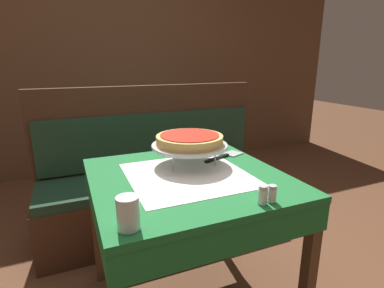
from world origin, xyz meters
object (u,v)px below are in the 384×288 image
Objects in this scene: booth_bench at (159,188)px; water_glass_near at (128,213)px; dining_table_front at (188,193)px; pizza_pan_stand at (190,146)px; dining_table_rear at (144,121)px; pepper_shaker at (272,194)px; deep_dish_pizza at (190,139)px; condiment_caddy at (142,108)px; salt_shaker at (263,195)px; pizza_server at (224,156)px.

water_glass_near is (-0.44, -1.17, 0.47)m from booth_bench.
booth_bench is at bearing 82.89° from dining_table_front.
pizza_pan_stand is (-0.04, -0.69, 0.52)m from booth_bench.
dining_table_rear is 11.47× the size of pepper_shaker.
deep_dish_pizza reaches higher than dining_table_front.
deep_dish_pizza is at bearing -95.94° from condiment_caddy.
pepper_shaker is at bearing 0.00° from salt_shaker.
salt_shaker is 0.46× the size of condiment_caddy.
pizza_pan_stand is 0.51m from pepper_shaker.
pepper_shaker is (0.04, 0.00, -0.00)m from salt_shaker.
dining_table_rear is 10.58× the size of salt_shaker.
deep_dish_pizza is 4.70× the size of salt_shaker.
pizza_pan_stand reaches higher than pepper_shaker.
deep_dish_pizza reaches higher than pizza_pan_stand.
deep_dish_pizza is (-0.00, 0.00, 0.03)m from pizza_pan_stand.
pizza_server is at bearing -74.85° from booth_bench.
deep_dish_pizza reaches higher than salt_shaker.
booth_bench is at bearing -98.70° from dining_table_rear.
pepper_shaker is (-0.10, -0.54, 0.03)m from pizza_server.
pepper_shaker is at bearing -76.31° from deep_dish_pizza.
salt_shaker is 0.04m from pepper_shaker.
pepper_shaker is 0.43× the size of condiment_caddy.
water_glass_near is at bearing -105.38° from dining_table_rear.
deep_dish_pizza reaches higher than water_glass_near.
deep_dish_pizza reaches higher than dining_table_rear.
dining_table_rear is 2.74× the size of pizza_server.
salt_shaker is at bearing -92.47° from condiment_caddy.
condiment_caddy is (0.05, 2.15, 0.01)m from pepper_shaker.
dining_table_front is 5.63× the size of condiment_caddy.
deep_dish_pizza is 0.63m from water_glass_near.
dining_table_front is at bearing -149.36° from pizza_server.
pizza_server is at bearing 30.64° from dining_table_front.
dining_table_rear is 1.05m from booth_bench.
water_glass_near is at bearing -105.07° from condiment_caddy.
water_glass_near reaches higher than dining_table_front.
salt_shaker is at bearing -88.15° from booth_bench.
salt_shaker is (0.04, -1.19, 0.46)m from booth_bench.
salt_shaker is (0.14, -0.37, 0.13)m from dining_table_front.
pizza_pan_stand is (0.06, 0.12, 0.19)m from dining_table_front.
pepper_shaker is (-0.07, -2.18, 0.13)m from dining_table_rear.
condiment_caddy reaches higher than salt_shaker.
dining_table_front is 0.34m from pizza_server.
pizza_server is 4.19× the size of pepper_shaker.
booth_bench reaches higher than deep_dish_pizza.
pizza_server is at bearing 10.83° from deep_dish_pizza.
condiment_caddy is (-0.04, 1.61, 0.04)m from pizza_server.
water_glass_near is at bearing -110.74° from booth_bench.
salt_shaker is at bearing -180.00° from pepper_shaker.
deep_dish_pizza is at bearing 99.09° from salt_shaker.
condiment_caddy reaches higher than pepper_shaker.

